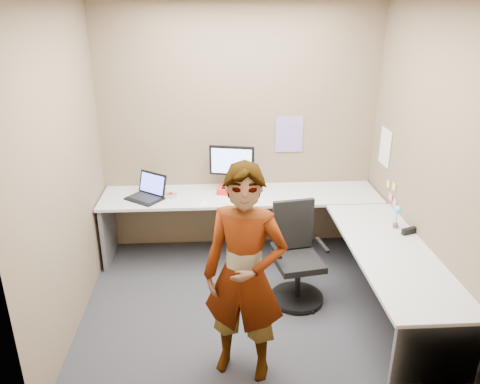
{
  "coord_description": "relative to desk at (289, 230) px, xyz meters",
  "views": [
    {
      "loc": [
        -0.28,
        -3.65,
        2.63
      ],
      "look_at": [
        -0.05,
        0.25,
        1.05
      ],
      "focal_mm": 35.0,
      "sensor_mm": 36.0,
      "label": 1
    }
  ],
  "objects": [
    {
      "name": "trackball_mouse",
      "position": [
        -1.18,
        0.54,
        0.17
      ],
      "size": [
        0.12,
        0.08,
        0.07
      ],
      "color": "#B7B7BC",
      "rests_on": "desk"
    },
    {
      "name": "sticky_note_c",
      "position": [
        1.05,
        0.09,
        0.21
      ],
      "size": [
        0.01,
        0.07,
        0.07
      ],
      "primitive_type": "cube",
      "color": "pink",
      "rests_on": "wall_right"
    },
    {
      "name": "wall_back",
      "position": [
        -0.44,
        0.91,
        0.76
      ],
      "size": [
        3.0,
        0.0,
        3.0
      ],
      "primitive_type": "plane",
      "rotation": [
        1.57,
        0.0,
        0.0
      ],
      "color": "brown",
      "rests_on": "ground"
    },
    {
      "name": "monitor",
      "position": [
        -0.53,
        0.67,
        0.47
      ],
      "size": [
        0.47,
        0.18,
        0.45
      ],
      "rotation": [
        0.0,
        0.0,
        -0.21
      ],
      "color": "black",
      "rests_on": "paper_ream"
    },
    {
      "name": "desk",
      "position": [
        0.0,
        0.0,
        0.0
      ],
      "size": [
        2.98,
        2.58,
        0.73
      ],
      "color": "#B1B1B1",
      "rests_on": "ground"
    },
    {
      "name": "paper_ream",
      "position": [
        -0.53,
        0.65,
        0.17
      ],
      "size": [
        0.34,
        0.28,
        0.06
      ],
      "primitive_type": "cube",
      "rotation": [
        0.0,
        0.0,
        -0.21
      ],
      "color": "red",
      "rests_on": "desk"
    },
    {
      "name": "sticky_note_d",
      "position": [
        1.05,
        0.31,
        0.33
      ],
      "size": [
        0.01,
        0.07,
        0.07
      ],
      "primitive_type": "cube",
      "color": "#F2E059",
      "rests_on": "wall_right"
    },
    {
      "name": "sticky_note_b",
      "position": [
        1.05,
        0.21,
        0.23
      ],
      "size": [
        0.01,
        0.07,
        0.07
      ],
      "primitive_type": "cube",
      "color": "pink",
      "rests_on": "wall_right"
    },
    {
      "name": "sticky_note_a",
      "position": [
        1.05,
        0.16,
        0.36
      ],
      "size": [
        0.01,
        0.07,
        0.07
      ],
      "primitive_type": "cube",
      "color": "#F2E059",
      "rests_on": "wall_right"
    },
    {
      "name": "person",
      "position": [
        -0.52,
        -1.19,
        0.24
      ],
      "size": [
        0.7,
        0.57,
        1.66
      ],
      "primitive_type": "imported",
      "rotation": [
        0.0,
        0.0,
        -0.31
      ],
      "color": "#999399",
      "rests_on": "ground"
    },
    {
      "name": "wall_right",
      "position": [
        1.06,
        -0.39,
        0.76
      ],
      "size": [
        0.0,
        2.7,
        2.7
      ],
      "primitive_type": "plane",
      "rotation": [
        1.57,
        0.0,
        -1.57
      ],
      "color": "brown",
      "rests_on": "ground"
    },
    {
      "name": "origami",
      "position": [
        -0.84,
        0.36,
        0.17
      ],
      "size": [
        0.1,
        0.1,
        0.06
      ],
      "primitive_type": "cone",
      "color": "white",
      "rests_on": "desk"
    },
    {
      "name": "calendar_white",
      "position": [
        1.05,
        0.51,
        0.66
      ],
      "size": [
        0.01,
        0.28,
        0.38
      ],
      "primitive_type": "cube",
      "color": "white",
      "rests_on": "wall_right"
    },
    {
      "name": "calendar_purple",
      "position": [
        0.11,
        0.9,
        0.71
      ],
      "size": [
        0.3,
        0.01,
        0.4
      ],
      "primitive_type": "cube",
      "color": "#846BB7",
      "rests_on": "wall_back"
    },
    {
      "name": "stapler",
      "position": [
        1.0,
        -0.42,
        0.17
      ],
      "size": [
        0.15,
        0.09,
        0.05
      ],
      "primitive_type": "cube",
      "rotation": [
        0.0,
        0.0,
        0.34
      ],
      "color": "black",
      "rests_on": "desk"
    },
    {
      "name": "office_chair",
      "position": [
        0.03,
        -0.27,
        -0.2
      ],
      "size": [
        0.52,
        0.5,
        0.94
      ],
      "rotation": [
        0.0,
        0.0,
        0.17
      ],
      "color": "black",
      "rests_on": "ground"
    },
    {
      "name": "laptop",
      "position": [
        -1.41,
        0.55,
        0.21
      ],
      "size": [
        0.46,
        0.45,
        0.25
      ],
      "rotation": [
        0.0,
        0.0,
        -0.65
      ],
      "color": "black",
      "rests_on": "desk"
    },
    {
      "name": "wall_left",
      "position": [
        -1.94,
        -0.39,
        0.76
      ],
      "size": [
        0.0,
        2.7,
        2.7
      ],
      "primitive_type": "plane",
      "rotation": [
        1.57,
        0.0,
        1.57
      ],
      "color": "brown",
      "rests_on": "ground"
    },
    {
      "name": "ground",
      "position": [
        -0.44,
        -0.39,
        -0.59
      ],
      "size": [
        3.0,
        3.0,
        0.0
      ],
      "primitive_type": "plane",
      "color": "#252429",
      "rests_on": "ground"
    },
    {
      "name": "flower",
      "position": [
        0.92,
        -0.29,
        0.28
      ],
      "size": [
        0.07,
        0.07,
        0.22
      ],
      "color": "brown",
      "rests_on": "desk"
    }
  ]
}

